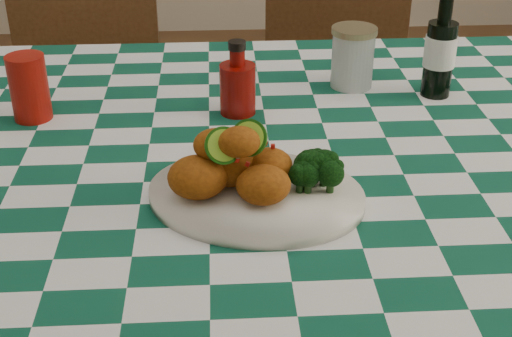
{
  "coord_description": "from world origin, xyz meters",
  "views": [
    {
      "loc": [
        -0.09,
        -1.09,
        1.34
      ],
      "look_at": [
        -0.03,
        -0.2,
        0.84
      ],
      "focal_mm": 50.0,
      "sensor_mm": 36.0,
      "label": 1
    }
  ],
  "objects_px": {
    "plate": "(256,196)",
    "ketchup_bottle": "(237,78)",
    "fried_chicken_pile": "(239,160)",
    "beer_bottle": "(441,42)",
    "mason_jar": "(353,57)",
    "wooden_chair_left": "(88,135)",
    "wooden_chair_right": "(323,121)",
    "dining_table": "(267,316)",
    "red_tumbler": "(29,88)"
  },
  "relations": [
    {
      "from": "red_tumbler",
      "to": "beer_bottle",
      "type": "relative_size",
      "value": 0.56
    },
    {
      "from": "plate",
      "to": "mason_jar",
      "type": "height_order",
      "value": "mason_jar"
    },
    {
      "from": "red_tumbler",
      "to": "plate",
      "type": "bearing_deg",
      "value": -38.67
    },
    {
      "from": "mason_jar",
      "to": "wooden_chair_right",
      "type": "bearing_deg",
      "value": 86.6
    },
    {
      "from": "dining_table",
      "to": "ketchup_bottle",
      "type": "bearing_deg",
      "value": 112.05
    },
    {
      "from": "plate",
      "to": "ketchup_bottle",
      "type": "xyz_separation_m",
      "value": [
        -0.02,
        0.32,
        0.06
      ]
    },
    {
      "from": "beer_bottle",
      "to": "wooden_chair_left",
      "type": "bearing_deg",
      "value": 145.86
    },
    {
      "from": "red_tumbler",
      "to": "beer_bottle",
      "type": "bearing_deg",
      "value": 4.74
    },
    {
      "from": "plate",
      "to": "wooden_chair_right",
      "type": "bearing_deg",
      "value": 75.25
    },
    {
      "from": "ketchup_bottle",
      "to": "wooden_chair_left",
      "type": "bearing_deg",
      "value": 123.92
    },
    {
      "from": "beer_bottle",
      "to": "ketchup_bottle",
      "type": "bearing_deg",
      "value": -171.07
    },
    {
      "from": "beer_bottle",
      "to": "wooden_chair_left",
      "type": "relative_size",
      "value": 0.24
    },
    {
      "from": "wooden_chair_right",
      "to": "mason_jar",
      "type": "bearing_deg",
      "value": -76.29
    },
    {
      "from": "dining_table",
      "to": "fried_chicken_pile",
      "type": "distance_m",
      "value": 0.51
    },
    {
      "from": "ketchup_bottle",
      "to": "plate",
      "type": "bearing_deg",
      "value": -87.25
    },
    {
      "from": "mason_jar",
      "to": "wooden_chair_left",
      "type": "distance_m",
      "value": 0.89
    },
    {
      "from": "plate",
      "to": "ketchup_bottle",
      "type": "height_order",
      "value": "ketchup_bottle"
    },
    {
      "from": "mason_jar",
      "to": "wooden_chair_right",
      "type": "xyz_separation_m",
      "value": [
        0.03,
        0.52,
        -0.38
      ]
    },
    {
      "from": "dining_table",
      "to": "wooden_chair_right",
      "type": "relative_size",
      "value": 1.8
    },
    {
      "from": "red_tumbler",
      "to": "beer_bottle",
      "type": "xyz_separation_m",
      "value": [
        0.77,
        0.06,
        0.05
      ]
    },
    {
      "from": "red_tumbler",
      "to": "wooden_chair_left",
      "type": "relative_size",
      "value": 0.13
    },
    {
      "from": "dining_table",
      "to": "fried_chicken_pile",
      "type": "height_order",
      "value": "fried_chicken_pile"
    },
    {
      "from": "ketchup_bottle",
      "to": "beer_bottle",
      "type": "bearing_deg",
      "value": 8.93
    },
    {
      "from": "fried_chicken_pile",
      "to": "beer_bottle",
      "type": "height_order",
      "value": "beer_bottle"
    },
    {
      "from": "dining_table",
      "to": "wooden_chair_right",
      "type": "height_order",
      "value": "wooden_chair_right"
    },
    {
      "from": "wooden_chair_right",
      "to": "fried_chicken_pile",
      "type": "bearing_deg",
      "value": -89.0
    },
    {
      "from": "dining_table",
      "to": "wooden_chair_right",
      "type": "distance_m",
      "value": 0.78
    },
    {
      "from": "plate",
      "to": "beer_bottle",
      "type": "relative_size",
      "value": 1.49
    },
    {
      "from": "mason_jar",
      "to": "wooden_chair_left",
      "type": "height_order",
      "value": "mason_jar"
    },
    {
      "from": "ketchup_bottle",
      "to": "wooden_chair_left",
      "type": "relative_size",
      "value": 0.15
    },
    {
      "from": "plate",
      "to": "beer_bottle",
      "type": "distance_m",
      "value": 0.54
    },
    {
      "from": "fried_chicken_pile",
      "to": "beer_bottle",
      "type": "relative_size",
      "value": 0.76
    },
    {
      "from": "mason_jar",
      "to": "beer_bottle",
      "type": "height_order",
      "value": "beer_bottle"
    },
    {
      "from": "mason_jar",
      "to": "red_tumbler",
      "type": "bearing_deg",
      "value": -169.02
    },
    {
      "from": "red_tumbler",
      "to": "wooden_chair_left",
      "type": "bearing_deg",
      "value": 92.63
    },
    {
      "from": "dining_table",
      "to": "wooden_chair_left",
      "type": "height_order",
      "value": "wooden_chair_left"
    },
    {
      "from": "ketchup_bottle",
      "to": "wooden_chair_left",
      "type": "xyz_separation_m",
      "value": [
        -0.4,
        0.6,
        -0.4
      ]
    },
    {
      "from": "wooden_chair_left",
      "to": "plate",
      "type": "bearing_deg",
      "value": -67.24
    },
    {
      "from": "wooden_chair_left",
      "to": "wooden_chair_right",
      "type": "height_order",
      "value": "wooden_chair_right"
    },
    {
      "from": "dining_table",
      "to": "red_tumbler",
      "type": "height_order",
      "value": "red_tumbler"
    },
    {
      "from": "beer_bottle",
      "to": "wooden_chair_left",
      "type": "distance_m",
      "value": 1.06
    },
    {
      "from": "dining_table",
      "to": "plate",
      "type": "distance_m",
      "value": 0.45
    },
    {
      "from": "red_tumbler",
      "to": "ketchup_bottle",
      "type": "bearing_deg",
      "value": 0.33
    },
    {
      "from": "beer_bottle",
      "to": "plate",
      "type": "bearing_deg",
      "value": -134.94
    },
    {
      "from": "wooden_chair_right",
      "to": "red_tumbler",
      "type": "bearing_deg",
      "value": -118.19
    },
    {
      "from": "plate",
      "to": "red_tumbler",
      "type": "bearing_deg",
      "value": 141.33
    },
    {
      "from": "dining_table",
      "to": "ketchup_bottle",
      "type": "distance_m",
      "value": 0.48
    },
    {
      "from": "red_tumbler",
      "to": "wooden_chair_right",
      "type": "xyz_separation_m",
      "value": [
        0.64,
        0.63,
        -0.38
      ]
    },
    {
      "from": "red_tumbler",
      "to": "mason_jar",
      "type": "bearing_deg",
      "value": 10.98
    },
    {
      "from": "dining_table",
      "to": "fried_chicken_pile",
      "type": "xyz_separation_m",
      "value": [
        -0.06,
        -0.2,
        0.46
      ]
    }
  ]
}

